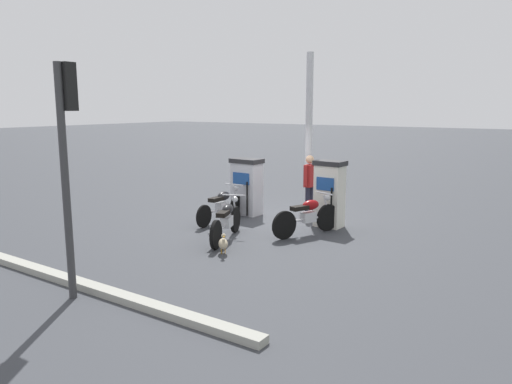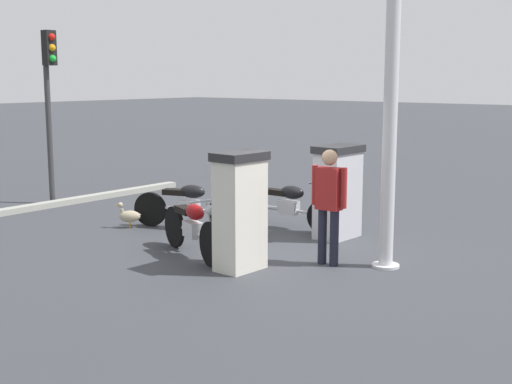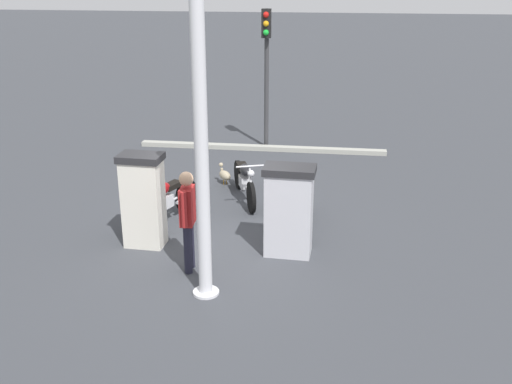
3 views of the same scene
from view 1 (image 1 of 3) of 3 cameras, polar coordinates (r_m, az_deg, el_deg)
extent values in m
plane|color=#383A3F|center=(12.91, 2.91, -3.50)|extent=(120.00, 120.00, 0.00)
cube|color=silver|center=(13.65, -1.09, 0.38)|extent=(0.52, 0.80, 1.46)
cube|color=#1E478C|center=(13.40, -1.77, 1.58)|extent=(0.05, 0.55, 0.32)
cube|color=#262628|center=(13.54, -1.10, 3.67)|extent=(0.57, 0.88, 0.12)
cylinder|color=black|center=(13.32, -1.05, -0.82)|extent=(0.05, 0.05, 0.95)
cube|color=silver|center=(12.38, 8.58, -0.50)|extent=(0.48, 0.69, 1.56)
cube|color=#1E478C|center=(12.11, 8.08, 0.93)|extent=(0.05, 0.47, 0.32)
cube|color=#262628|center=(12.25, 8.68, 3.37)|extent=(0.53, 0.76, 0.12)
cylinder|color=black|center=(12.09, 8.78, -1.89)|extent=(0.05, 0.05, 1.02)
cylinder|color=black|center=(13.48, -2.29, -1.65)|extent=(0.58, 0.08, 0.58)
cylinder|color=black|center=(12.30, -6.11, -2.84)|extent=(0.58, 0.08, 0.58)
cube|color=silver|center=(12.90, -3.99, -1.75)|extent=(0.37, 0.22, 0.24)
cylinder|color=silver|center=(12.87, -4.11, -2.00)|extent=(1.11, 0.10, 0.05)
ellipsoid|color=black|center=(12.90, -3.82, -0.48)|extent=(0.49, 0.24, 0.24)
cube|color=black|center=(12.64, -4.71, -0.85)|extent=(0.45, 0.22, 0.10)
cylinder|color=silver|center=(13.39, -2.39, -0.42)|extent=(0.26, 0.05, 0.57)
cylinder|color=silver|center=(13.27, -2.59, 0.88)|extent=(0.06, 0.56, 0.04)
sphere|color=silver|center=(13.37, -2.35, 0.43)|extent=(0.15, 0.15, 0.14)
cylinder|color=silver|center=(12.52, -6.00, -2.52)|extent=(0.55, 0.10, 0.07)
cylinder|color=black|center=(12.04, 8.36, -2.98)|extent=(0.64, 0.30, 0.66)
cylinder|color=black|center=(11.18, 3.32, -3.90)|extent=(0.64, 0.30, 0.66)
cube|color=silver|center=(11.61, 6.13, -2.91)|extent=(0.41, 0.32, 0.24)
cylinder|color=silver|center=(11.58, 5.94, -3.19)|extent=(0.96, 0.41, 0.05)
ellipsoid|color=maroon|center=(11.59, 6.42, -1.52)|extent=(0.53, 0.38, 0.24)
cube|color=black|center=(11.38, 5.13, -1.87)|extent=(0.48, 0.34, 0.10)
cylinder|color=silver|center=(11.95, 8.25, -1.60)|extent=(0.26, 0.13, 0.57)
cylinder|color=silver|center=(11.83, 8.01, -0.13)|extent=(0.23, 0.54, 0.04)
sphere|color=silver|center=(11.92, 8.35, -0.65)|extent=(0.18, 0.18, 0.14)
cylinder|color=silver|center=(11.39, 3.74, -3.54)|extent=(0.54, 0.26, 0.07)
cylinder|color=black|center=(11.81, -2.43, -3.22)|extent=(0.62, 0.29, 0.63)
cylinder|color=black|center=(10.46, -4.71, -5.00)|extent=(0.62, 0.29, 0.63)
cube|color=silver|center=(11.15, -3.43, -3.50)|extent=(0.41, 0.31, 0.24)
cylinder|color=silver|center=(11.12, -3.50, -3.81)|extent=(1.05, 0.42, 0.05)
ellipsoid|color=black|center=(11.15, -3.34, -2.02)|extent=(0.53, 0.37, 0.24)
cube|color=black|center=(10.84, -3.87, -2.54)|extent=(0.48, 0.34, 0.10)
cylinder|color=silver|center=(11.71, -2.50, -1.83)|extent=(0.26, 0.13, 0.57)
cylinder|color=silver|center=(11.57, -2.62, -0.36)|extent=(0.22, 0.54, 0.04)
sphere|color=silver|center=(11.68, -2.48, -0.85)|extent=(0.18, 0.18, 0.14)
cylinder|color=silver|center=(10.67, -4.98, -4.58)|extent=(0.54, 0.25, 0.07)
cylinder|color=#1E1E2D|center=(13.53, 6.04, -1.14)|extent=(0.14, 0.14, 0.82)
cylinder|color=#1E1E2D|center=(13.70, 6.41, -1.00)|extent=(0.14, 0.14, 0.82)
cube|color=maroon|center=(13.50, 6.28, 1.91)|extent=(0.37, 0.21, 0.61)
cylinder|color=maroon|center=(13.28, 5.84, 1.92)|extent=(0.09, 0.09, 0.58)
cylinder|color=maroon|center=(13.71, 6.72, 2.16)|extent=(0.09, 0.09, 0.58)
sphere|color=tan|center=(13.44, 6.32, 3.81)|extent=(0.24, 0.24, 0.23)
ellipsoid|color=tan|center=(10.14, -3.86, -6.06)|extent=(0.41, 0.40, 0.21)
cylinder|color=tan|center=(10.00, -3.81, -5.92)|extent=(0.08, 0.08, 0.15)
sphere|color=tan|center=(9.93, -3.81, -5.14)|extent=(0.14, 0.14, 0.10)
cone|color=orange|center=(9.87, -3.78, -5.27)|extent=(0.08, 0.07, 0.04)
cone|color=tan|center=(10.30, -3.94, -5.63)|extent=(0.11, 0.11, 0.07)
cylinder|color=orange|center=(10.19, -3.64, -6.92)|extent=(0.02, 0.02, 0.11)
cylinder|color=orange|center=(10.19, -4.06, -6.93)|extent=(0.02, 0.02, 0.11)
cylinder|color=#38383A|center=(8.02, -21.38, 0.82)|extent=(0.12, 0.12, 3.67)
cube|color=black|center=(8.02, -21.25, 11.41)|extent=(0.21, 0.24, 0.72)
sphere|color=red|center=(8.09, -20.77, 12.99)|extent=(0.15, 0.15, 0.15)
sphere|color=orange|center=(8.08, -20.67, 11.43)|extent=(0.15, 0.15, 0.15)
sphere|color=green|center=(8.08, -20.57, 9.87)|extent=(0.15, 0.15, 0.15)
cylinder|color=silver|center=(14.21, 6.20, 6.90)|extent=(0.20, 0.20, 4.51)
cylinder|color=silver|center=(14.51, 6.03, -1.95)|extent=(0.40, 0.40, 0.04)
cube|color=#9E9E93|center=(8.60, -18.34, -10.66)|extent=(0.24, 6.67, 0.12)
camera|label=2|loc=(17.27, 40.82, 6.58)|focal=48.00mm
camera|label=3|loc=(22.12, 11.70, 14.03)|focal=42.13mm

